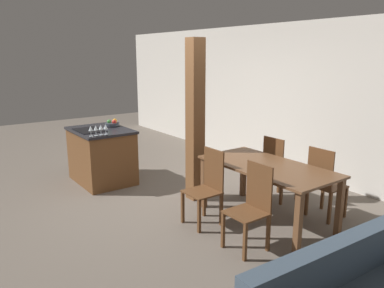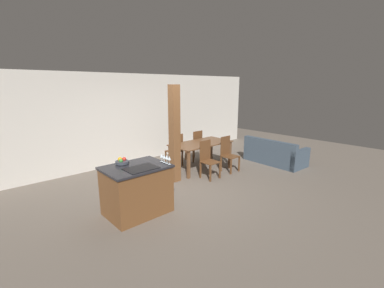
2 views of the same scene
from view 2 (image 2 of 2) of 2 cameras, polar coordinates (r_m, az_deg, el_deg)
name	(u,v)px [view 2 (image 2 of 2)]	position (r m, az deg, el deg)	size (l,w,h in m)	color
ground_plane	(179,189)	(6.05, -2.97, -9.98)	(16.00, 16.00, 0.00)	#665B51
wall_back	(120,120)	(7.94, -15.69, 5.17)	(11.20, 0.08, 2.70)	silver
kitchen_island	(137,190)	(4.95, -12.15, -9.86)	(1.15, 0.86, 0.93)	brown
fruit_bowl	(122,161)	(4.96, -15.29, -3.76)	(0.25, 0.25, 0.12)	#383D47
wine_glass_near	(169,158)	(4.73, -5.06, -3.18)	(0.07, 0.07, 0.16)	silver
wine_glass_middle	(167,157)	(4.80, -5.65, -2.98)	(0.07, 0.07, 0.16)	silver
wine_glass_far	(164,157)	(4.86, -6.22, -2.79)	(0.07, 0.07, 0.16)	silver
wine_glass_end	(162,156)	(4.92, -6.77, -2.59)	(0.07, 0.07, 0.16)	silver
dining_table	(201,146)	(7.33, 2.04, -0.47)	(1.78, 0.90, 0.76)	brown
dining_chair_near_left	(208,159)	(6.64, 3.59, -3.33)	(0.40, 0.40, 0.97)	brown
dining_chair_near_right	(228,154)	(7.21, 8.03, -2.11)	(0.40, 0.40, 0.97)	brown
dining_chair_far_left	(176,150)	(7.59, -3.67, -1.24)	(0.40, 0.40, 0.97)	brown
dining_chair_far_right	(195,145)	(8.10, 0.75, -0.31)	(0.40, 0.40, 0.97)	brown
couch	(274,154)	(8.31, 17.84, -2.22)	(0.93, 1.81, 0.77)	#3D4C5B
timber_post	(175,134)	(6.25, -3.90, 2.13)	(0.21, 0.21, 2.38)	brown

